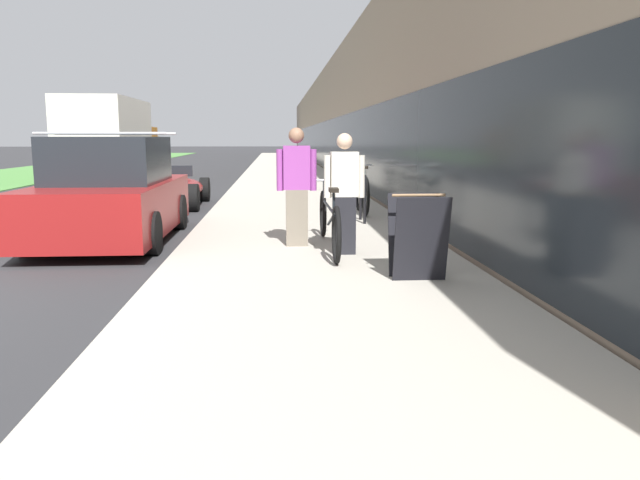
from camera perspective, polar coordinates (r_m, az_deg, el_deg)
name	(u,v)px	position (r m, az deg, el deg)	size (l,w,h in m)	color
sidewalk_slab	(287,174)	(26.62, -3.02, 6.04)	(3.67, 70.00, 0.11)	#BCB5A5
storefront_facade	(408,122)	(35.36, 8.08, 10.64)	(10.01, 70.00, 4.89)	gray
lawn_strip	(46,171)	(32.49, -23.75, 5.80)	(5.48, 70.00, 0.03)	#518E42
tandem_bicycle	(329,221)	(8.31, 0.83, 1.75)	(0.52, 2.77, 0.87)	black
person_rider	(344,194)	(7.93, 2.23, 4.24)	(0.52, 0.20, 1.53)	black
person_bystander	(297,187)	(8.55, -2.15, 4.87)	(0.55, 0.21, 1.61)	#756B5B
bike_rack_hoop	(363,193)	(11.03, 3.92, 4.33)	(0.05, 0.60, 0.84)	black
cruiser_bike_nearest	(362,193)	(12.28, 3.87, 4.29)	(0.52, 1.73, 0.95)	black
cruiser_bike_middle	(347,187)	(14.39, 2.53, 4.90)	(0.52, 1.76, 0.85)	black
cruiser_bike_farthest	(337,179)	(16.78, 1.56, 5.56)	(0.52, 1.73, 0.86)	black
sandwich_board_sign	(418,236)	(6.62, 8.93, 0.34)	(0.56, 0.56, 0.90)	black
parked_sedan_curbside	(111,195)	(10.07, -18.53, 3.92)	(1.87, 4.09, 1.66)	maroon
vintage_roadster_curbside	(165,189)	(14.94, -14.00, 4.52)	(1.80, 3.81, 0.92)	maroon
moving_truck	(111,139)	(25.45, -18.60, 8.72)	(2.39, 7.30, 3.00)	orange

